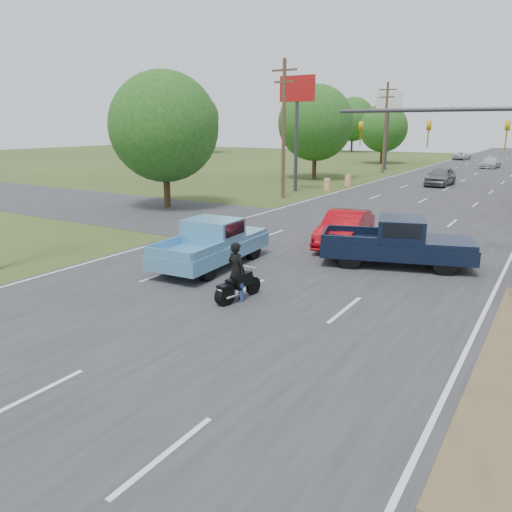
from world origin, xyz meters
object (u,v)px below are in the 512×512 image
Objects in this scene: red_convertible at (345,229)px; distant_car_grey at (440,177)px; navy_pickup at (401,242)px; distant_car_white at (462,156)px; blue_pickup at (214,242)px; distant_car_silver at (491,163)px; motorcycle at (236,288)px; rider at (236,273)px.

distant_car_grey is at bearing 86.52° from red_convertible.
navy_pickup is 67.75m from distant_car_white.
distant_car_silver is (2.94, 55.75, -0.25)m from blue_pickup.
distant_car_silver is at bearing 99.77° from motorcycle.
distant_car_white is (-6.09, 15.13, -0.09)m from distant_car_silver.
red_convertible is 65.47m from distant_car_white.
navy_pickup is at bearing 74.41° from motorcycle.
navy_pickup is at bearing -78.78° from distant_car_grey.
motorcycle is 7.53m from navy_pickup.
distant_car_white is at bearing 116.61° from distant_car_silver.
rider reaches higher than red_convertible.
blue_pickup is (-3.07, 3.01, 0.50)m from motorcycle.
distant_car_grey reaches higher than red_convertible.
red_convertible is 0.84× the size of blue_pickup.
rider is at bearing -85.19° from distant_car_silver.
distant_car_silver is (-0.13, 58.76, 0.25)m from motorcycle.
navy_pickup is (3.08, -1.93, 0.17)m from red_convertible.
rider is 0.37× the size of distant_car_grey.
red_convertible is 2.68× the size of rider.
distant_car_white is (-6.22, 73.89, 0.17)m from motorcycle.
blue_pickup is 7.33m from navy_pickup.
blue_pickup is at bearing -34.37° from rider.
navy_pickup reaches higher than rider.
navy_pickup is 29.00m from distant_car_grey.
blue_pickup reaches higher than rider.
distant_car_white reaches higher than motorcycle.
navy_pickup is (3.20, 6.80, 0.53)m from motorcycle.
rider reaches higher than distant_car_white.
navy_pickup is (6.27, 3.79, 0.03)m from blue_pickup.
distant_car_white is (-6.23, 73.86, -0.30)m from rider.
navy_pickup is at bearing -105.67° from rider.
distant_car_grey reaches higher than distant_car_silver.
red_convertible is at bearing 98.85° from motorcycle.
blue_pickup reaches higher than red_convertible.
navy_pickup is 1.42× the size of distant_car_white.
distant_car_white is (-6.34, 65.17, -0.20)m from red_convertible.
navy_pickup is at bearing 27.67° from blue_pickup.
navy_pickup is at bearing -81.66° from distant_car_silver.
blue_pickup is 0.93× the size of navy_pickup.
distant_car_grey is at bearing 83.52° from blue_pickup.
distant_car_white is at bearing 170.73° from navy_pickup.
navy_pickup is at bearing 103.40° from distant_car_white.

